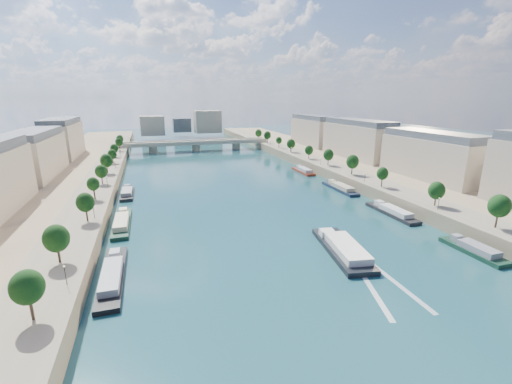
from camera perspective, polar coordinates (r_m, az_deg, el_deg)
ground at (r=147.55m, az=-3.01°, el=-0.35°), size 700.00×700.00×0.00m
quay_left at (r=147.28m, az=-31.27°, el=-1.67°), size 44.00×520.00×5.00m
quay_right at (r=178.41m, az=19.99°, el=2.35°), size 44.00×520.00×5.00m
pave_left at (r=143.61m, az=-25.62°, el=-0.25°), size 14.00×520.00×0.10m
pave_right at (r=169.27m, az=16.01°, el=2.90°), size 14.00×520.00×0.10m
trees_left at (r=144.02m, az=-24.99°, el=2.10°), size 4.80×268.80×8.26m
trees_right at (r=175.45m, az=13.81°, el=5.29°), size 4.80×268.80×8.26m
lamps_left at (r=132.72m, az=-24.39°, el=-0.08°), size 0.36×200.36×4.28m
lamps_right at (r=170.46m, az=13.90°, el=4.07°), size 0.36×200.36×4.28m
buildings_left at (r=159.37m, az=-35.54°, el=4.02°), size 16.00×226.00×23.20m
buildings_right at (r=193.31m, az=21.33°, el=7.39°), size 16.00×226.00×23.20m
skyline at (r=360.00m, az=-11.54°, el=11.14°), size 79.00×42.00×22.00m
bridge at (r=271.31m, az=-9.98°, el=7.84°), size 112.00×12.00×8.15m
tour_barge at (r=95.83m, az=14.25°, el=-9.17°), size 12.46×28.78×3.79m
wake at (r=84.29m, az=20.23°, el=-14.08°), size 11.85×26.03×0.04m
moored_barges_left at (r=95.85m, az=-22.34°, el=-10.04°), size 5.00×156.94×3.60m
moored_barges_right at (r=146.25m, az=16.81°, el=-0.81°), size 5.00×125.92×3.60m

